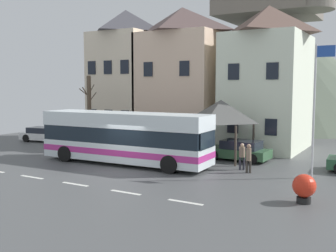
# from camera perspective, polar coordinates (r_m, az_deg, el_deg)

# --- Properties ---
(ground_plane) EXTENTS (40.00, 60.00, 0.07)m
(ground_plane) POSITION_cam_1_polar(r_m,az_deg,el_deg) (22.33, -7.76, -6.64)
(ground_plane) COLOR #4D4F50
(townhouse_00) EXTENTS (5.07, 5.11, 11.19)m
(townhouse_00) POSITION_cam_1_polar(r_m,az_deg,el_deg) (35.49, -5.93, 7.10)
(townhouse_00) COLOR beige
(townhouse_00) RESTS_ON ground_plane
(townhouse_01) EXTENTS (6.27, 5.20, 10.89)m
(townhouse_01) POSITION_cam_1_polar(r_m,az_deg,el_deg) (32.61, 2.01, 6.99)
(townhouse_01) COLOR beige
(townhouse_01) RESTS_ON ground_plane
(townhouse_02) EXTENTS (5.31, 7.00, 10.55)m
(townhouse_02) POSITION_cam_1_polar(r_m,az_deg,el_deg) (30.91, 13.89, 6.57)
(townhouse_02) COLOR silver
(townhouse_02) RESTS_ON ground_plane
(hilltop_castle) EXTENTS (36.33, 36.33, 22.38)m
(hilltop_castle) POSITION_cam_1_polar(r_m,az_deg,el_deg) (55.27, 13.98, 8.89)
(hilltop_castle) COLOR #586353
(hilltop_castle) RESTS_ON ground_plane
(transit_bus) EXTENTS (10.92, 2.93, 3.12)m
(transit_bus) POSITION_cam_1_polar(r_m,az_deg,el_deg) (24.46, -6.17, -1.72)
(transit_bus) COLOR white
(transit_bus) RESTS_ON ground_plane
(bus_shelter) EXTENTS (3.60, 3.60, 3.83)m
(bus_shelter) POSITION_cam_1_polar(r_m,az_deg,el_deg) (25.97, 7.48, 2.07)
(bus_shelter) COLOR #473D33
(bus_shelter) RESTS_ON ground_plane
(parked_car_00) EXTENTS (4.67, 2.37, 1.21)m
(parked_car_00) POSITION_cam_1_polar(r_m,az_deg,el_deg) (35.65, -16.86, -1.16)
(parked_car_00) COLOR white
(parked_car_00) RESTS_ON ground_plane
(parked_car_01) EXTENTS (3.97, 2.09, 1.27)m
(parked_car_01) POSITION_cam_1_polar(r_m,az_deg,el_deg) (26.08, 10.05, -3.41)
(parked_car_01) COLOR #325A39
(parked_car_01) RESTS_ON ground_plane
(pedestrian_00) EXTENTS (0.31, 0.28, 1.59)m
(pedestrian_00) POSITION_cam_1_polar(r_m,az_deg,el_deg) (22.33, 11.34, -4.27)
(pedestrian_00) COLOR #38332D
(pedestrian_00) RESTS_ON ground_plane
(pedestrian_01) EXTENTS (0.34, 0.34, 1.52)m
(pedestrian_01) POSITION_cam_1_polar(r_m,az_deg,el_deg) (23.06, 10.44, -3.93)
(pedestrian_01) COLOR #2D2D38
(pedestrian_01) RESTS_ON ground_plane
(public_bench) EXTENTS (1.63, 0.48, 0.87)m
(public_bench) POSITION_cam_1_polar(r_m,az_deg,el_deg) (29.02, 4.72, -2.73)
(public_bench) COLOR #473828
(public_bench) RESTS_ON ground_plane
(flagpole) EXTENTS (0.95, 0.10, 6.78)m
(flagpole) POSITION_cam_1_polar(r_m,az_deg,el_deg) (21.63, 20.21, 3.28)
(flagpole) COLOR silver
(flagpole) RESTS_ON ground_plane
(harbour_buoy) EXTENTS (0.94, 0.94, 1.19)m
(harbour_buoy) POSITION_cam_1_polar(r_m,az_deg,el_deg) (17.31, 18.71, -8.17)
(harbour_buoy) COLOR black
(harbour_buoy) RESTS_ON ground_plane
(bare_tree_00) EXTENTS (1.81, 0.77, 5.47)m
(bare_tree_00) POSITION_cam_1_polar(r_m,az_deg,el_deg) (31.43, -11.08, 2.09)
(bare_tree_00) COLOR brown
(bare_tree_00) RESTS_ON ground_plane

